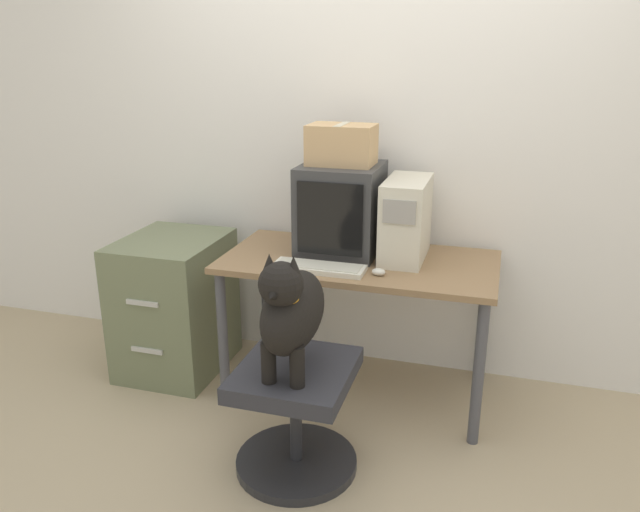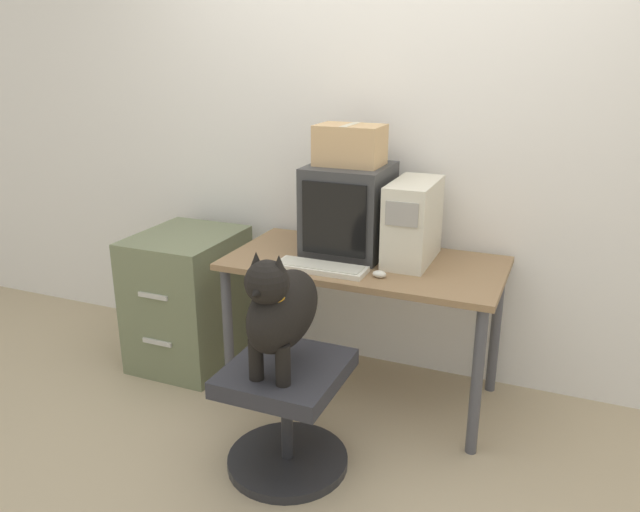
% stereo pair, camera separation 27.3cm
% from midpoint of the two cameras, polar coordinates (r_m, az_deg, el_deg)
% --- Properties ---
extents(ground_plane, '(12.00, 12.00, 0.00)m').
position_cam_midpoint_polar(ground_plane, '(3.03, 4.35, -15.37)').
color(ground_plane, tan).
extents(wall_back, '(8.00, 0.05, 2.60)m').
position_cam_midpoint_polar(wall_back, '(3.25, 9.14, 11.46)').
color(wall_back, white).
rests_on(wall_back, ground_plane).
extents(desk, '(1.31, 0.67, 0.72)m').
position_cam_midpoint_polar(desk, '(3.03, 6.66, -2.05)').
color(desk, olive).
rests_on(desk, ground_plane).
extents(crt_monitor, '(0.38, 0.41, 0.44)m').
position_cam_midpoint_polar(crt_monitor, '(3.05, 5.22, 4.21)').
color(crt_monitor, '#383838').
rests_on(crt_monitor, desk).
extents(pc_tower, '(0.20, 0.41, 0.38)m').
position_cam_midpoint_polar(pc_tower, '(2.97, 11.10, 3.06)').
color(pc_tower, beige).
rests_on(pc_tower, desk).
extents(keyboard, '(0.42, 0.14, 0.03)m').
position_cam_midpoint_polar(keyboard, '(2.84, 2.83, -1.11)').
color(keyboard, beige).
rests_on(keyboard, desk).
extents(computer_mouse, '(0.06, 0.04, 0.03)m').
position_cam_midpoint_polar(computer_mouse, '(2.78, 8.26, -1.70)').
color(computer_mouse, beige).
rests_on(computer_mouse, desk).
extents(office_chair, '(0.51, 0.51, 0.47)m').
position_cam_midpoint_polar(office_chair, '(2.65, -0.03, -13.92)').
color(office_chair, '#262628').
rests_on(office_chair, ground_plane).
extents(dog, '(0.21, 0.48, 0.52)m').
position_cam_midpoint_polar(dog, '(2.39, -0.37, -4.83)').
color(dog, black).
rests_on(dog, office_chair).
extents(filing_cabinet, '(0.50, 0.60, 0.74)m').
position_cam_midpoint_polar(filing_cabinet, '(3.49, -9.74, -3.91)').
color(filing_cabinet, '#6B7251').
rests_on(filing_cabinet, ground_plane).
extents(cardboard_box, '(0.31, 0.21, 0.19)m').
position_cam_midpoint_polar(cardboard_box, '(2.99, 5.42, 10.05)').
color(cardboard_box, tan).
rests_on(cardboard_box, crt_monitor).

